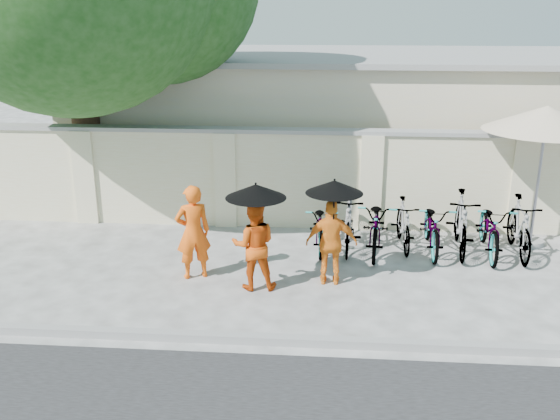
# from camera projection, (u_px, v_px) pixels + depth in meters

# --- Properties ---
(ground) EXTENTS (80.00, 80.00, 0.00)m
(ground) POSITION_uv_depth(u_px,v_px,m) (257.00, 290.00, 10.28)
(ground) COLOR #BCBCBB
(kerb) EXTENTS (40.00, 0.16, 0.12)m
(kerb) POSITION_uv_depth(u_px,v_px,m) (243.00, 338.00, 8.65)
(kerb) COLOR gray
(kerb) RESTS_ON ground
(compound_wall) EXTENTS (20.00, 0.30, 2.00)m
(compound_wall) POSITION_uv_depth(u_px,v_px,m) (322.00, 181.00, 12.92)
(compound_wall) COLOR beige
(compound_wall) RESTS_ON ground
(building_behind) EXTENTS (14.00, 6.00, 3.20)m
(building_behind) POSITION_uv_depth(u_px,v_px,m) (363.00, 121.00, 16.26)
(building_behind) COLOR beige
(building_behind) RESTS_ON ground
(monk_left) EXTENTS (0.71, 0.60, 1.64)m
(monk_left) POSITION_uv_depth(u_px,v_px,m) (193.00, 232.00, 10.52)
(monk_left) COLOR #FC5C10
(monk_left) RESTS_ON ground
(monk_center) EXTENTS (0.79, 0.65, 1.51)m
(monk_center) POSITION_uv_depth(u_px,v_px,m) (254.00, 245.00, 10.13)
(monk_center) COLOR #CD490D
(monk_center) RESTS_ON ground
(parasol_center) EXTENTS (0.97, 0.97, 0.95)m
(parasol_center) POSITION_uv_depth(u_px,v_px,m) (256.00, 191.00, 9.75)
(parasol_center) COLOR black
(parasol_center) RESTS_ON ground
(monk_right) EXTENTS (0.85, 0.36, 1.45)m
(monk_right) POSITION_uv_depth(u_px,v_px,m) (332.00, 243.00, 10.30)
(monk_right) COLOR orange
(monk_right) RESTS_ON ground
(parasol_right) EXTENTS (0.93, 0.93, 1.00)m
(parasol_right) POSITION_uv_depth(u_px,v_px,m) (334.00, 187.00, 9.92)
(parasol_right) COLOR black
(parasol_right) RESTS_ON ground
(patio_umbrella) EXTENTS (2.98, 2.98, 2.72)m
(patio_umbrella) POSITION_uv_depth(u_px,v_px,m) (546.00, 120.00, 11.45)
(patio_umbrella) COLOR gray
(patio_umbrella) RESTS_ON ground
(bike_0) EXTENTS (0.65, 1.73, 0.90)m
(bike_0) POSITION_uv_depth(u_px,v_px,m) (321.00, 226.00, 11.90)
(bike_0) COLOR gray
(bike_0) RESTS_ON ground
(bike_1) EXTENTS (0.63, 1.89, 1.12)m
(bike_1) POSITION_uv_depth(u_px,v_px,m) (349.00, 221.00, 11.87)
(bike_1) COLOR gray
(bike_1) RESTS_ON ground
(bike_2) EXTENTS (0.87, 2.03, 1.04)m
(bike_2) POSITION_uv_depth(u_px,v_px,m) (377.00, 225.00, 11.75)
(bike_2) COLOR gray
(bike_2) RESTS_ON ground
(bike_3) EXTENTS (0.50, 1.59, 0.95)m
(bike_3) POSITION_uv_depth(u_px,v_px,m) (403.00, 224.00, 11.93)
(bike_3) COLOR gray
(bike_3) RESTS_ON ground
(bike_4) EXTENTS (0.71, 1.89, 0.98)m
(bike_4) POSITION_uv_depth(u_px,v_px,m) (432.00, 227.00, 11.75)
(bike_4) COLOR gray
(bike_4) RESTS_ON ground
(bike_5) EXTENTS (0.73, 1.95, 1.14)m
(bike_5) POSITION_uv_depth(u_px,v_px,m) (461.00, 223.00, 11.70)
(bike_5) COLOR gray
(bike_5) RESTS_ON ground
(bike_6) EXTENTS (0.83, 1.99, 1.02)m
(bike_6) POSITION_uv_depth(u_px,v_px,m) (490.00, 228.00, 11.60)
(bike_6) COLOR gray
(bike_6) RESTS_ON ground
(bike_7) EXTENTS (0.62, 1.85, 1.09)m
(bike_7) POSITION_uv_depth(u_px,v_px,m) (519.00, 227.00, 11.55)
(bike_7) COLOR gray
(bike_7) RESTS_ON ground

